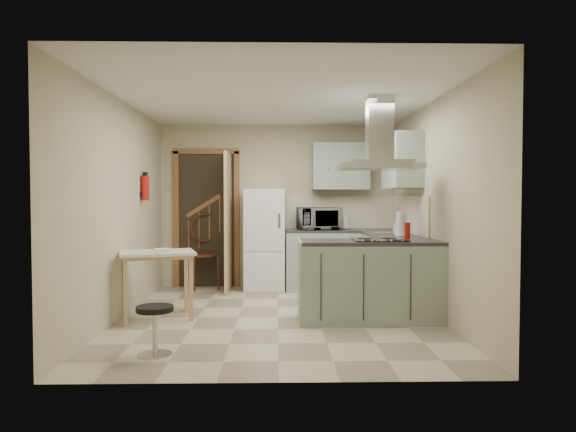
{
  "coord_description": "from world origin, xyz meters",
  "views": [
    {
      "loc": [
        -0.01,
        -5.86,
        1.37
      ],
      "look_at": [
        0.12,
        0.45,
        1.15
      ],
      "focal_mm": 32.0,
      "sensor_mm": 36.0,
      "label": 1
    }
  ],
  "objects_px": {
    "stool": "(155,330)",
    "microwave": "(319,219)",
    "peninsula": "(370,280)",
    "extractor_hood": "(379,167)",
    "drop_leaf_table": "(158,285)",
    "fridge": "(265,240)",
    "bentwood_chair": "(203,255)"
  },
  "relations": [
    {
      "from": "peninsula",
      "to": "microwave",
      "type": "relative_size",
      "value": 2.58
    },
    {
      "from": "stool",
      "to": "microwave",
      "type": "height_order",
      "value": "microwave"
    },
    {
      "from": "peninsula",
      "to": "drop_leaf_table",
      "type": "bearing_deg",
      "value": 176.57
    },
    {
      "from": "peninsula",
      "to": "extractor_hood",
      "type": "height_order",
      "value": "extractor_hood"
    },
    {
      "from": "peninsula",
      "to": "stool",
      "type": "distance_m",
      "value": 2.44
    },
    {
      "from": "fridge",
      "to": "extractor_hood",
      "type": "bearing_deg",
      "value": -56.21
    },
    {
      "from": "drop_leaf_table",
      "to": "bentwood_chair",
      "type": "xyz_separation_m",
      "value": [
        0.24,
        1.92,
        0.13
      ]
    },
    {
      "from": "stool",
      "to": "microwave",
      "type": "xyz_separation_m",
      "value": [
        1.69,
        3.17,
        0.85
      ]
    },
    {
      "from": "fridge",
      "to": "extractor_hood",
      "type": "height_order",
      "value": "extractor_hood"
    },
    {
      "from": "extractor_hood",
      "to": "microwave",
      "type": "height_order",
      "value": "extractor_hood"
    },
    {
      "from": "peninsula",
      "to": "extractor_hood",
      "type": "xyz_separation_m",
      "value": [
        0.1,
        0.0,
        1.27
      ]
    },
    {
      "from": "peninsula",
      "to": "microwave",
      "type": "distance_m",
      "value": 2.08
    },
    {
      "from": "extractor_hood",
      "to": "bentwood_chair",
      "type": "xyz_separation_m",
      "value": [
        -2.26,
        2.07,
        -1.21
      ]
    },
    {
      "from": "fridge",
      "to": "drop_leaf_table",
      "type": "xyz_separation_m",
      "value": [
        -1.17,
        -1.84,
        -0.37
      ]
    },
    {
      "from": "stool",
      "to": "bentwood_chair",
      "type": "bearing_deg",
      "value": 90.95
    },
    {
      "from": "peninsula",
      "to": "stool",
      "type": "bearing_deg",
      "value": -149.81
    },
    {
      "from": "extractor_hood",
      "to": "stool",
      "type": "xyz_separation_m",
      "value": [
        -2.2,
        -1.22,
        -1.5
      ]
    },
    {
      "from": "peninsula",
      "to": "microwave",
      "type": "xyz_separation_m",
      "value": [
        -0.41,
        1.94,
        0.62
      ]
    },
    {
      "from": "extractor_hood",
      "to": "bentwood_chair",
      "type": "height_order",
      "value": "extractor_hood"
    },
    {
      "from": "peninsula",
      "to": "drop_leaf_table",
      "type": "relative_size",
      "value": 1.9
    },
    {
      "from": "drop_leaf_table",
      "to": "bentwood_chair",
      "type": "height_order",
      "value": "bentwood_chair"
    },
    {
      "from": "fridge",
      "to": "peninsula",
      "type": "distance_m",
      "value": 2.35
    },
    {
      "from": "peninsula",
      "to": "drop_leaf_table",
      "type": "xyz_separation_m",
      "value": [
        -2.4,
        0.14,
        -0.07
      ]
    },
    {
      "from": "bentwood_chair",
      "to": "peninsula",
      "type": "bearing_deg",
      "value": -66.49
    },
    {
      "from": "fridge",
      "to": "microwave",
      "type": "bearing_deg",
      "value": -2.58
    },
    {
      "from": "peninsula",
      "to": "microwave",
      "type": "height_order",
      "value": "microwave"
    },
    {
      "from": "extractor_hood",
      "to": "microwave",
      "type": "xyz_separation_m",
      "value": [
        -0.51,
        1.94,
        -0.65
      ]
    },
    {
      "from": "drop_leaf_table",
      "to": "bentwood_chair",
      "type": "bearing_deg",
      "value": 66.54
    },
    {
      "from": "microwave",
      "to": "bentwood_chair",
      "type": "bearing_deg",
      "value": 164.18
    },
    {
      "from": "extractor_hood",
      "to": "drop_leaf_table",
      "type": "height_order",
      "value": "extractor_hood"
    },
    {
      "from": "extractor_hood",
      "to": "drop_leaf_table",
      "type": "xyz_separation_m",
      "value": [
        -2.5,
        0.14,
        -1.34
      ]
    },
    {
      "from": "extractor_hood",
      "to": "drop_leaf_table",
      "type": "relative_size",
      "value": 1.1
    }
  ]
}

